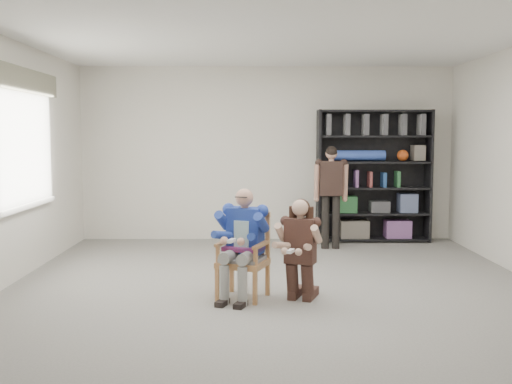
{
  "coord_description": "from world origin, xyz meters",
  "views": [
    {
      "loc": [
        -0.26,
        -6.23,
        1.7
      ],
      "look_at": [
        -0.2,
        0.6,
        1.05
      ],
      "focal_mm": 42.0,
      "sensor_mm": 36.0,
      "label": 1
    }
  ],
  "objects_px": {
    "standing_man": "(331,197)",
    "armchair": "(243,256)",
    "seated_man": "(243,243)",
    "kneeling_woman": "(300,250)",
    "bookshelf": "(374,176)"
  },
  "relations": [
    {
      "from": "seated_man",
      "to": "standing_man",
      "type": "relative_size",
      "value": 0.75
    },
    {
      "from": "seated_man",
      "to": "kneeling_woman",
      "type": "relative_size",
      "value": 1.09
    },
    {
      "from": "armchair",
      "to": "standing_man",
      "type": "xyz_separation_m",
      "value": [
        1.28,
        2.76,
        0.33
      ]
    },
    {
      "from": "standing_man",
      "to": "seated_man",
      "type": "bearing_deg",
      "value": -112.74
    },
    {
      "from": "kneeling_woman",
      "to": "seated_man",
      "type": "bearing_deg",
      "value": -171.34
    },
    {
      "from": "kneeling_woman",
      "to": "bookshelf",
      "type": "height_order",
      "value": "bookshelf"
    },
    {
      "from": "seated_man",
      "to": "bookshelf",
      "type": "height_order",
      "value": "bookshelf"
    },
    {
      "from": "seated_man",
      "to": "kneeling_woman",
      "type": "height_order",
      "value": "seated_man"
    },
    {
      "from": "kneeling_woman",
      "to": "standing_man",
      "type": "bearing_deg",
      "value": 96.66
    },
    {
      "from": "kneeling_woman",
      "to": "standing_man",
      "type": "distance_m",
      "value": 2.97
    },
    {
      "from": "standing_man",
      "to": "armchair",
      "type": "bearing_deg",
      "value": -112.74
    },
    {
      "from": "armchair",
      "to": "seated_man",
      "type": "xyz_separation_m",
      "value": [
        0.0,
        -0.0,
        0.13
      ]
    },
    {
      "from": "bookshelf",
      "to": "standing_man",
      "type": "height_order",
      "value": "bookshelf"
    },
    {
      "from": "seated_man",
      "to": "kneeling_woman",
      "type": "xyz_separation_m",
      "value": [
        0.58,
        -0.12,
        -0.05
      ]
    },
    {
      "from": "kneeling_woman",
      "to": "standing_man",
      "type": "relative_size",
      "value": 0.69
    }
  ]
}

